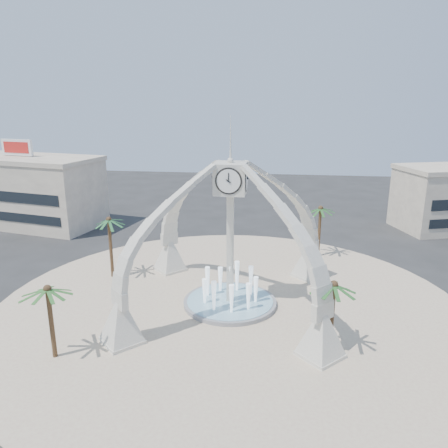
# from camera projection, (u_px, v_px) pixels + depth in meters

# --- Properties ---
(ground) EXTENTS (140.00, 140.00, 0.00)m
(ground) POSITION_uv_depth(u_px,v_px,m) (230.00, 305.00, 37.71)
(ground) COLOR #282828
(ground) RESTS_ON ground
(plaza) EXTENTS (40.00, 40.00, 0.06)m
(plaza) POSITION_uv_depth(u_px,v_px,m) (230.00, 304.00, 37.70)
(plaza) COLOR beige
(plaza) RESTS_ON ground
(clock_tower) EXTENTS (17.94, 17.94, 16.30)m
(clock_tower) POSITION_uv_depth(u_px,v_px,m) (230.00, 233.00, 35.93)
(clock_tower) COLOR silver
(clock_tower) RESTS_ON ground
(fountain) EXTENTS (8.00, 8.00, 3.62)m
(fountain) POSITION_uv_depth(u_px,v_px,m) (230.00, 302.00, 37.63)
(fountain) COLOR gray
(fountain) RESTS_ON ground
(building_nw) EXTENTS (23.75, 13.73, 11.90)m
(building_nw) POSITION_uv_depth(u_px,v_px,m) (23.00, 190.00, 61.35)
(building_nw) COLOR beige
(building_nw) RESTS_ON ground
(palm_east) EXTENTS (3.67, 3.67, 5.72)m
(palm_east) POSITION_uv_depth(u_px,v_px,m) (334.00, 286.00, 29.43)
(palm_east) COLOR brown
(palm_east) RESTS_ON ground
(palm_west) EXTENTS (4.16, 4.16, 6.60)m
(palm_west) POSITION_uv_depth(u_px,v_px,m) (109.00, 221.00, 42.04)
(palm_west) COLOR brown
(palm_west) RESTS_ON ground
(palm_north) EXTENTS (3.57, 3.57, 6.25)m
(palm_north) POSITION_uv_depth(u_px,v_px,m) (321.00, 209.00, 47.92)
(palm_north) COLOR brown
(palm_north) RESTS_ON ground
(palm_south) EXTENTS (4.18, 4.18, 5.74)m
(palm_south) POSITION_uv_depth(u_px,v_px,m) (47.00, 290.00, 28.66)
(palm_south) COLOR brown
(palm_south) RESTS_ON ground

